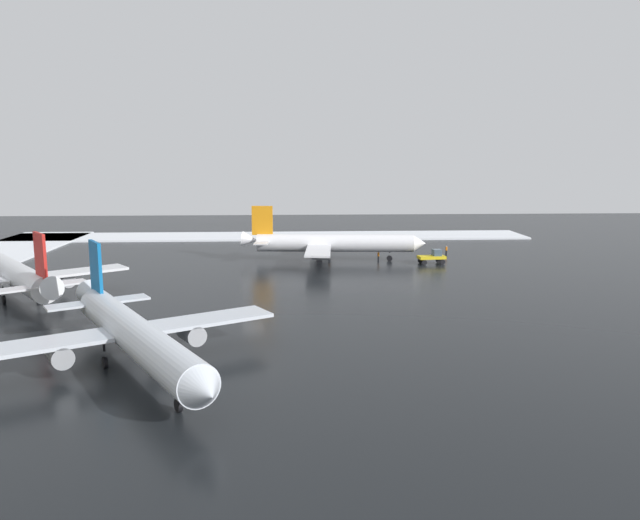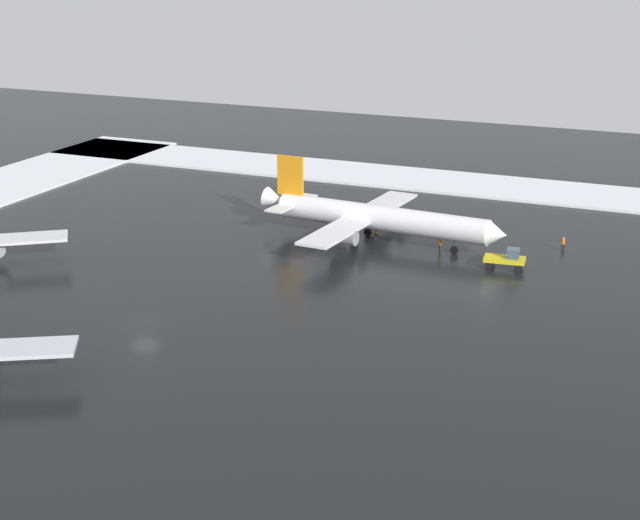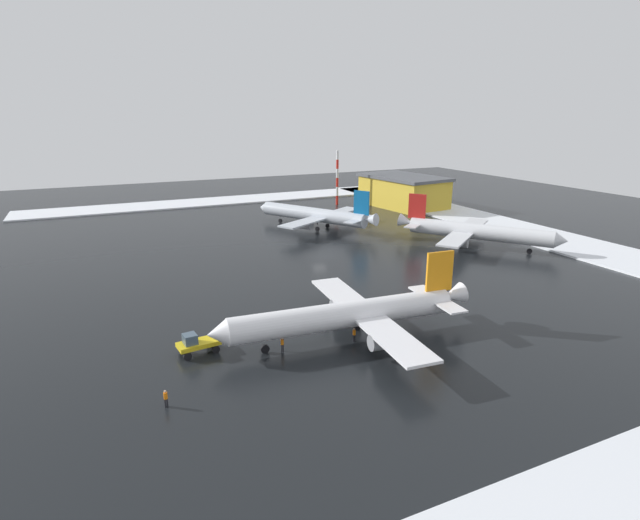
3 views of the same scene
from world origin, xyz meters
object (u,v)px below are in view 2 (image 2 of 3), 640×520
(ground_crew_beside_wing, at_px, (376,233))
(ground_crew_by_nose_gear, at_px, (440,243))
(ground_crew_near_tug, at_px, (563,243))
(pushback_tug, at_px, (507,258))
(airplane_foreground_jet, at_px, (376,217))

(ground_crew_beside_wing, bearing_deg, ground_crew_by_nose_gear, 63.53)
(ground_crew_by_nose_gear, bearing_deg, ground_crew_near_tug, 173.48)
(pushback_tug, bearing_deg, ground_crew_near_tug, 56.87)
(airplane_foreground_jet, distance_m, ground_crew_near_tug, 22.81)
(airplane_foreground_jet, relative_size, pushback_tug, 6.75)
(ground_crew_beside_wing, height_order, ground_crew_near_tug, same)
(pushback_tug, bearing_deg, airplane_foreground_jet, 160.72)
(ground_crew_by_nose_gear, relative_size, ground_crew_beside_wing, 1.00)
(pushback_tug, distance_m, ground_crew_beside_wing, 18.09)
(ground_crew_by_nose_gear, bearing_deg, ground_crew_beside_wing, -37.79)
(ground_crew_near_tug, bearing_deg, airplane_foreground_jet, 81.71)
(airplane_foreground_jet, bearing_deg, ground_crew_beside_wing, 106.19)
(ground_crew_by_nose_gear, height_order, ground_crew_beside_wing, same)
(airplane_foreground_jet, xyz_separation_m, ground_crew_near_tug, (-5.53, 22.02, -2.22))
(pushback_tug, relative_size, ground_crew_by_nose_gear, 2.82)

